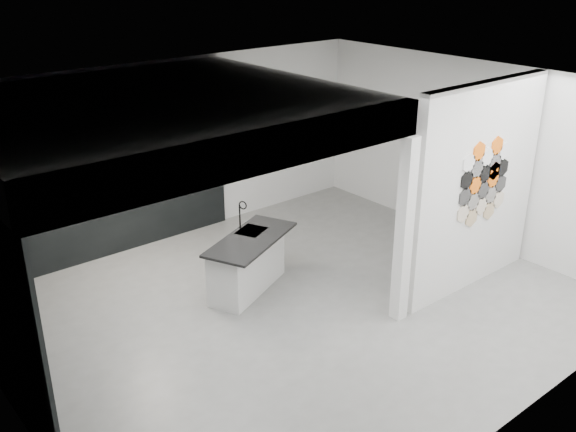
# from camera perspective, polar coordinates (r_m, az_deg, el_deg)

# --- Properties ---
(floor) EXTENTS (7.00, 6.00, 0.01)m
(floor) POSITION_cam_1_polar(r_m,az_deg,el_deg) (8.40, 0.79, -8.07)
(floor) COLOR slate
(partition_panel) EXTENTS (2.45, 0.15, 2.80)m
(partition_panel) POSITION_cam_1_polar(r_m,az_deg,el_deg) (8.74, 16.41, 2.41)
(partition_panel) COLOR silver
(partition_panel) RESTS_ON floor
(bay_clad_back) EXTENTS (4.40, 0.04, 2.35)m
(bay_clad_back) POSITION_cam_1_polar(r_m,az_deg,el_deg) (9.63, -16.81, 2.81)
(bay_clad_back) COLOR black
(bay_clad_back) RESTS_ON floor
(bulkhead) EXTENTS (4.40, 4.00, 0.40)m
(bulkhead) POSITION_cam_1_polar(r_m,az_deg,el_deg) (7.52, -11.83, 8.83)
(bulkhead) COLOR silver
(bulkhead) RESTS_ON corner_column
(corner_column) EXTENTS (0.16, 0.16, 2.35)m
(corner_column) POSITION_cam_1_polar(r_m,az_deg,el_deg) (7.76, 10.27, -1.38)
(corner_column) COLOR silver
(corner_column) RESTS_ON floor
(fascia_beam) EXTENTS (4.40, 0.16, 0.40)m
(fascia_beam) POSITION_cam_1_polar(r_m,az_deg,el_deg) (5.95, -2.91, 5.64)
(fascia_beam) COLOR silver
(fascia_beam) RESTS_ON corner_column
(wall_basin) EXTENTS (0.40, 0.60, 0.12)m
(wall_basin) POSITION_cam_1_polar(r_m,az_deg,el_deg) (7.31, -23.50, -7.46)
(wall_basin) COLOR silver
(wall_basin) RESTS_ON bay_clad_left
(display_shelf) EXTENTS (3.00, 0.15, 0.04)m
(display_shelf) POSITION_cam_1_polar(r_m,az_deg,el_deg) (9.53, -16.09, 3.49)
(display_shelf) COLOR black
(display_shelf) RESTS_ON bay_clad_back
(kitchen_island) EXTENTS (1.61, 1.20, 1.19)m
(kitchen_island) POSITION_cam_1_polar(r_m,az_deg,el_deg) (8.63, -3.64, -4.17)
(kitchen_island) COLOR silver
(kitchen_island) RESTS_ON floor
(stockpot) EXTENTS (0.25, 0.25, 0.20)m
(stockpot) POSITION_cam_1_polar(r_m,az_deg,el_deg) (9.18, -21.67, 2.81)
(stockpot) COLOR black
(stockpot) RESTS_ON display_shelf
(kettle) EXTENTS (0.19, 0.19, 0.16)m
(kettle) POSITION_cam_1_polar(r_m,az_deg,el_deg) (9.88, -11.31, 5.22)
(kettle) COLOR black
(kettle) RESTS_ON display_shelf
(glass_bowl) EXTENTS (0.13, 0.13, 0.09)m
(glass_bowl) POSITION_cam_1_polar(r_m,az_deg,el_deg) (10.09, -9.15, 5.53)
(glass_bowl) COLOR gray
(glass_bowl) RESTS_ON display_shelf
(glass_vase) EXTENTS (0.11, 0.11, 0.14)m
(glass_vase) POSITION_cam_1_polar(r_m,az_deg,el_deg) (10.08, -9.16, 5.68)
(glass_vase) COLOR gray
(glass_vase) RESTS_ON display_shelf
(bottle_dark) EXTENTS (0.08, 0.08, 0.17)m
(bottle_dark) POSITION_cam_1_polar(r_m,az_deg,el_deg) (9.47, -16.64, 3.98)
(bottle_dark) COLOR black
(bottle_dark) RESTS_ON display_shelf
(utensil_cup) EXTENTS (0.10, 0.10, 0.10)m
(utensil_cup) POSITION_cam_1_polar(r_m,az_deg,el_deg) (9.31, -19.51, 3.07)
(utensil_cup) COLOR black
(utensil_cup) RESTS_ON display_shelf
(hex_tile_cluster) EXTENTS (1.04, 0.02, 1.16)m
(hex_tile_cluster) POSITION_cam_1_polar(r_m,az_deg,el_deg) (8.68, 17.07, 2.95)
(hex_tile_cluster) COLOR beige
(hex_tile_cluster) RESTS_ON partition_panel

